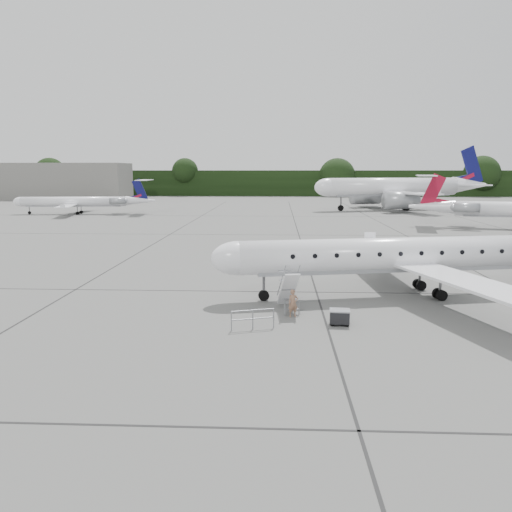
# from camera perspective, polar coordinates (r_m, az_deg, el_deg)

# --- Properties ---
(ground) EXTENTS (320.00, 320.00, 0.00)m
(ground) POSITION_cam_1_polar(r_m,az_deg,el_deg) (31.14, 15.76, -5.39)
(ground) COLOR slate
(ground) RESTS_ON ground
(treeline) EXTENTS (260.00, 4.00, 8.00)m
(treeline) POSITION_cam_1_polar(r_m,az_deg,el_deg) (159.47, 5.22, 8.29)
(treeline) COLOR black
(treeline) RESTS_ON ground
(terminal_building) EXTENTS (40.00, 14.00, 10.00)m
(terminal_building) POSITION_cam_1_polar(r_m,az_deg,el_deg) (152.84, -21.91, 7.95)
(terminal_building) COLOR slate
(terminal_building) RESTS_ON ground
(main_regional_jet) EXTENTS (32.73, 26.28, 7.49)m
(main_regional_jet) POSITION_cam_1_polar(r_m,az_deg,el_deg) (33.20, 17.91, 2.03)
(main_regional_jet) COLOR white
(main_regional_jet) RESTS_ON ground
(airstair) EXTENTS (1.29, 2.48, 2.35)m
(airstair) POSITION_cam_1_polar(r_m,az_deg,el_deg) (28.63, 3.69, -3.93)
(airstair) COLOR white
(airstair) RESTS_ON ground
(passenger) EXTENTS (0.64, 0.52, 1.53)m
(passenger) POSITION_cam_1_polar(r_m,az_deg,el_deg) (27.47, 4.27, -5.40)
(passenger) COLOR #8E654D
(passenger) RESTS_ON ground
(safety_railing) EXTENTS (2.13, 0.73, 1.00)m
(safety_railing) POSITION_cam_1_polar(r_m,az_deg,el_deg) (25.36, -0.37, -7.30)
(safety_railing) COLOR gray
(safety_railing) RESTS_ON ground
(baggage_cart) EXTENTS (1.06, 0.89, 0.87)m
(baggage_cart) POSITION_cam_1_polar(r_m,az_deg,el_deg) (26.45, 9.53, -6.86)
(baggage_cart) COLOR black
(baggage_cart) RESTS_ON ground
(bg_narrowbody) EXTENTS (42.04, 35.34, 12.94)m
(bg_narrowbody) POSITION_cam_1_polar(r_m,az_deg,el_deg) (106.03, 15.42, 8.60)
(bg_narrowbody) COLOR white
(bg_narrowbody) RESTS_ON ground
(bg_regional_left) EXTENTS (25.82, 19.64, 6.39)m
(bg_regional_left) POSITION_cam_1_polar(r_m,az_deg,el_deg) (98.02, -20.12, 6.38)
(bg_regional_left) COLOR white
(bg_regional_left) RESTS_ON ground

